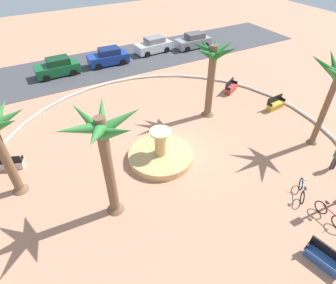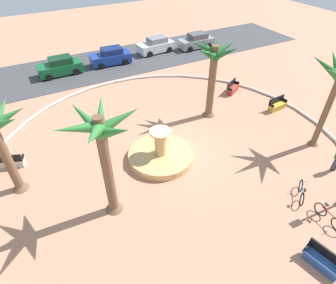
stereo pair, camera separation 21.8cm
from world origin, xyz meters
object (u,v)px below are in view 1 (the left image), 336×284
(bench_east, at_px, (10,164))
(palm_tree_near_fountain, at_px, (104,145))
(fountain, at_px, (161,155))
(bench_west, at_px, (324,259))
(bicycle_red_frame, at_px, (302,190))
(bench_north, at_px, (231,88))
(bicycle_by_lamppost, at_px, (329,214))
(parked_car_rightmost, at_px, (193,41))
(palm_tree_far_side, at_px, (212,64))
(bench_southeast, at_px, (275,105))
(parked_car_leftmost, at_px, (58,67))
(parked_car_second, at_px, (108,57))
(parked_car_third, at_px, (153,46))

(bench_east, bearing_deg, palm_tree_near_fountain, -53.88)
(fountain, bearing_deg, bench_west, -72.98)
(bicycle_red_frame, bearing_deg, bench_north, 69.25)
(palm_tree_near_fountain, xyz_separation_m, bicycle_by_lamppost, (8.94, -5.68, -3.87))
(bench_north, relative_size, parked_car_rightmost, 0.41)
(fountain, height_order, palm_tree_far_side, palm_tree_far_side)
(palm_tree_near_fountain, bearing_deg, bench_southeast, 12.39)
(fountain, xyz_separation_m, bicycle_by_lamppost, (5.07, -8.00, 0.08))
(bench_north, relative_size, bicycle_red_frame, 1.29)
(fountain, height_order, bench_southeast, fountain)
(palm_tree_near_fountain, xyz_separation_m, palm_tree_far_side, (9.32, 5.04, -0.25))
(fountain, bearing_deg, palm_tree_far_side, 26.51)
(palm_tree_far_side, distance_m, bench_southeast, 6.58)
(palm_tree_near_fountain, bearing_deg, bicycle_red_frame, -23.67)
(bench_east, bearing_deg, bicycle_by_lamppost, -41.20)
(bicycle_by_lamppost, relative_size, parked_car_leftmost, 0.43)
(palm_tree_near_fountain, xyz_separation_m, parked_car_second, (6.06, 17.67, -3.48))
(bench_north, bearing_deg, parked_car_third, 98.29)
(bicycle_red_frame, distance_m, parked_car_leftmost, 22.99)
(bench_east, distance_m, bicycle_red_frame, 16.63)
(bicycle_red_frame, xyz_separation_m, parked_car_leftmost, (-7.99, 21.56, 0.40))
(fountain, xyz_separation_m, palm_tree_far_side, (5.45, 2.72, 3.70))
(parked_car_second, xyz_separation_m, parked_car_rightmost, (10.11, -0.21, 0.00))
(parked_car_leftmost, height_order, parked_car_third, same)
(palm_tree_near_fountain, xyz_separation_m, parked_car_third, (11.53, 18.40, -3.48))
(parked_car_second, xyz_separation_m, parked_car_third, (5.47, 0.73, 0.00))
(bicycle_by_lamppost, relative_size, parked_car_rightmost, 0.43)
(parked_car_leftmost, bearing_deg, bicycle_by_lamppost, -71.23)
(fountain, bearing_deg, bench_east, 156.22)
(fountain, bearing_deg, parked_car_second, 81.91)
(bench_north, height_order, parked_car_second, parked_car_second)
(palm_tree_far_side, xyz_separation_m, bench_north, (3.86, 1.99, -3.66))
(parked_car_third, bearing_deg, bicycle_red_frame, -96.40)
(bench_west, xyz_separation_m, bench_southeast, (7.72, 10.24, 0.00))
(bench_east, bearing_deg, parked_car_rightmost, 29.33)
(fountain, distance_m, palm_tree_near_fountain, 6.00)
(palm_tree_far_side, height_order, parked_car_rightmost, palm_tree_far_side)
(palm_tree_near_fountain, height_order, bench_west, palm_tree_near_fountain)
(bench_west, relative_size, parked_car_rightmost, 0.41)
(bench_southeast, distance_m, parked_car_rightmost, 14.39)
(bench_southeast, bearing_deg, palm_tree_near_fountain, -167.61)
(parked_car_second, bearing_deg, parked_car_leftmost, -179.17)
(bicycle_red_frame, height_order, parked_car_third, parked_car_third)
(bench_east, relative_size, parked_car_rightmost, 0.41)
(bench_west, relative_size, parked_car_third, 0.41)
(bench_north, distance_m, bench_southeast, 4.06)
(palm_tree_far_side, bearing_deg, bicycle_red_frame, -91.90)
(palm_tree_far_side, height_order, bench_southeast, palm_tree_far_side)
(bench_west, height_order, parked_car_rightmost, parked_car_rightmost)
(bicycle_by_lamppost, relative_size, parked_car_second, 0.42)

